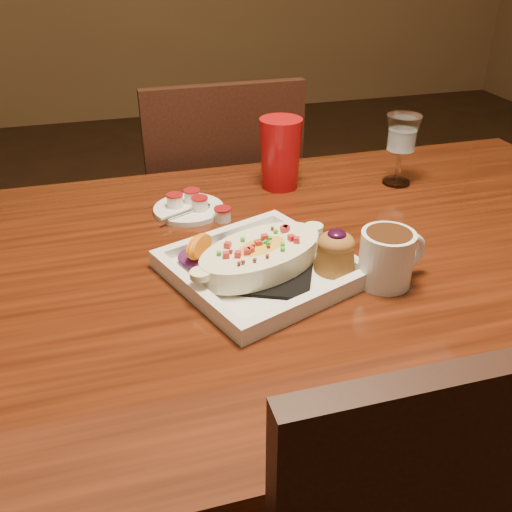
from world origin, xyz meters
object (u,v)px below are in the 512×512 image
object	(u,v)px
chair_far	(218,223)
goblet	(402,137)
table	(291,301)
red_tumbler	(280,154)
saucer	(188,207)
plate	(267,260)
coffee_mug	(388,256)

from	to	relation	value
chair_far	goblet	xyz separation A→B (m)	(0.33, -0.39, 0.35)
table	red_tumbler	xyz separation A→B (m)	(0.07, 0.30, 0.17)
saucer	red_tumbler	distance (m)	0.24
table	saucer	xyz separation A→B (m)	(-0.14, 0.23, 0.11)
goblet	table	bearing A→B (deg)	-143.53
plate	goblet	xyz separation A→B (m)	(0.39, 0.29, 0.08)
plate	goblet	distance (m)	0.49
table	plate	bearing A→B (deg)	-142.45
chair_far	coffee_mug	bearing A→B (deg)	98.83
chair_far	coffee_mug	world-z (taller)	chair_far
table	chair_far	distance (m)	0.65
goblet	red_tumbler	distance (m)	0.26
plate	red_tumbler	bearing A→B (deg)	48.19
table	red_tumbler	size ratio (longest dim) A/B	9.83
coffee_mug	red_tumbler	distance (m)	0.42
goblet	red_tumbler	xyz separation A→B (m)	(-0.26, 0.05, -0.03)
goblet	saucer	size ratio (longest dim) A/B	1.10
table	goblet	distance (m)	0.46
plate	goblet	world-z (taller)	goblet
coffee_mug	goblet	world-z (taller)	goblet
table	saucer	world-z (taller)	saucer
table	saucer	size ratio (longest dim) A/B	10.64
table	plate	distance (m)	0.15
plate	saucer	distance (m)	0.29
table	goblet	bearing A→B (deg)	36.47
coffee_mug	red_tumbler	world-z (taller)	red_tumbler
chair_far	saucer	xyz separation A→B (m)	(-0.14, -0.40, 0.25)
plate	red_tumbler	xyz separation A→B (m)	(0.13, 0.35, 0.05)
saucer	plate	bearing A→B (deg)	-73.31
chair_far	coffee_mug	size ratio (longest dim) A/B	7.70
plate	coffee_mug	bearing A→B (deg)	-42.64
coffee_mug	red_tumbler	size ratio (longest dim) A/B	0.79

